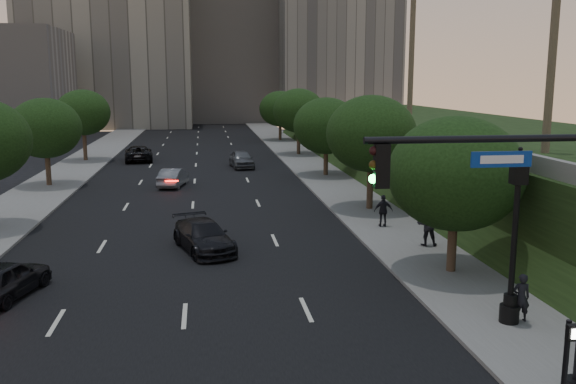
{
  "coord_description": "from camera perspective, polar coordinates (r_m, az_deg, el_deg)",
  "views": [
    {
      "loc": [
        0.76,
        -13.97,
        7.55
      ],
      "look_at": [
        3.71,
        7.29,
        3.6
      ],
      "focal_mm": 38.0,
      "sensor_mm": 36.0,
      "label": 1
    }
  ],
  "objects": [
    {
      "name": "road_surface",
      "position": [
        44.62,
        -8.76,
        0.58
      ],
      "size": [
        16.0,
        140.0,
        0.02
      ],
      "primitive_type": "cube",
      "color": "black",
      "rests_on": "ground"
    },
    {
      "name": "sidewalk_right",
      "position": [
        45.6,
        4.22,
        0.97
      ],
      "size": [
        4.5,
        140.0,
        0.15
      ],
      "primitive_type": "cube",
      "color": "slate",
      "rests_on": "ground"
    },
    {
      "name": "sidewalk_left",
      "position": [
        45.94,
        -21.65,
        0.32
      ],
      "size": [
        4.5,
        140.0,
        0.15
      ],
      "primitive_type": "cube",
      "color": "slate",
      "rests_on": "ground"
    },
    {
      "name": "embankment",
      "position": [
        47.37,
        18.84,
        3.14
      ],
      "size": [
        18.0,
        90.0,
        4.0
      ],
      "primitive_type": "cube",
      "color": "black",
      "rests_on": "ground"
    },
    {
      "name": "parapet_wall",
      "position": [
        43.98,
        9.01,
        6.13
      ],
      "size": [
        0.35,
        90.0,
        0.7
      ],
      "primitive_type": "cube",
      "color": "slate",
      "rests_on": "embankment"
    },
    {
      "name": "office_block_left",
      "position": [
        107.33,
        -16.31,
        14.54
      ],
      "size": [
        26.0,
        20.0,
        32.0
      ],
      "primitive_type": "cube",
      "color": "gray",
      "rests_on": "ground"
    },
    {
      "name": "office_block_mid",
      "position": [
        116.22,
        -5.45,
        13.07
      ],
      "size": [
        22.0,
        18.0,
        26.0
      ],
      "primitive_type": "cube",
      "color": "#A9A39B",
      "rests_on": "ground"
    },
    {
      "name": "office_block_right",
      "position": [
        112.89,
        4.17,
        15.72
      ],
      "size": [
        20.0,
        22.0,
        36.0
      ],
      "primitive_type": "cube",
      "color": "gray",
      "rests_on": "ground"
    },
    {
      "name": "tree_right_a",
      "position": [
        24.21,
        15.41,
        1.67
      ],
      "size": [
        5.2,
        5.2,
        6.24
      ],
      "color": "#38281C",
      "rests_on": "ground"
    },
    {
      "name": "tree_right_b",
      "position": [
        35.42,
        7.79,
        5.42
      ],
      "size": [
        5.2,
        5.2,
        6.74
      ],
      "color": "#38281C",
      "rests_on": "ground"
    },
    {
      "name": "tree_right_c",
      "position": [
        48.06,
        3.59,
        6.2
      ],
      "size": [
        5.2,
        5.2,
        6.24
      ],
      "color": "#38281C",
      "rests_on": "ground"
    },
    {
      "name": "tree_right_d",
      "position": [
        61.79,
        1.0,
        7.61
      ],
      "size": [
        5.2,
        5.2,
        6.74
      ],
      "color": "#38281C",
      "rests_on": "ground"
    },
    {
      "name": "tree_right_e",
      "position": [
        76.65,
        -0.75,
        7.79
      ],
      "size": [
        5.2,
        5.2,
        6.24
      ],
      "color": "#38281C",
      "rests_on": "ground"
    },
    {
      "name": "tree_left_c",
      "position": [
        46.43,
        -21.76,
        5.56
      ],
      "size": [
        5.0,
        5.0,
        6.34
      ],
      "color": "#38281C",
      "rests_on": "ground"
    },
    {
      "name": "tree_left_d",
      "position": [
        60.07,
        -18.64,
        7.05
      ],
      "size": [
        5.0,
        5.0,
        6.71
      ],
      "color": "#38281C",
      "rests_on": "ground"
    },
    {
      "name": "traffic_signal_mast",
      "position": [
        15.11,
        22.94,
        -5.29
      ],
      "size": [
        5.68,
        0.56,
        7.0
      ],
      "color": "black",
      "rests_on": "ground"
    },
    {
      "name": "street_lamp",
      "position": [
        19.77,
        20.38,
        -4.64
      ],
      "size": [
        0.64,
        0.64,
        5.62
      ],
      "color": "black",
      "rests_on": "ground"
    },
    {
      "name": "pedestrian_signal",
      "position": [
        14.9,
        24.66,
        -14.27
      ],
      "size": [
        0.3,
        0.33,
        2.5
      ],
      "color": "black",
      "rests_on": "ground"
    },
    {
      "name": "sedan_near_left",
      "position": [
        23.69,
        -24.97,
        -7.42
      ],
      "size": [
        2.66,
        4.32,
        1.37
      ],
      "primitive_type": "imported",
      "rotation": [
        0.0,
        0.0,
        2.87
      ],
      "color": "black",
      "rests_on": "ground"
    },
    {
      "name": "sedan_mid_left",
      "position": [
        44.5,
        -10.69,
        1.36
      ],
      "size": [
        2.19,
        4.27,
        1.34
      ],
      "primitive_type": "imported",
      "rotation": [
        0.0,
        0.0,
        2.95
      ],
      "color": "slate",
      "rests_on": "ground"
    },
    {
      "name": "sedan_far_left",
      "position": [
        59.27,
        -13.81,
        3.53
      ],
      "size": [
        3.03,
        5.58,
        1.49
      ],
      "primitive_type": "imported",
      "rotation": [
        0.0,
        0.0,
        3.25
      ],
      "color": "black",
      "rests_on": "ground"
    },
    {
      "name": "sedan_near_right",
      "position": [
        27.56,
        -7.9,
        -4.12
      ],
      "size": [
        3.22,
        5.03,
        1.36
      ],
      "primitive_type": "imported",
      "rotation": [
        0.0,
        0.0,
        0.31
      ],
      "color": "black",
      "rests_on": "ground"
    },
    {
      "name": "sedan_far_right",
      "position": [
        53.39,
        -4.38,
        3.1
      ],
      "size": [
        2.24,
        4.64,
        1.53
      ],
      "primitive_type": "imported",
      "rotation": [
        0.0,
        0.0,
        0.1
      ],
      "color": "#505457",
      "rests_on": "ground"
    },
    {
      "name": "pedestrian_a",
      "position": [
        20.48,
        20.98,
        -9.2
      ],
      "size": [
        0.59,
        0.42,
        1.53
      ],
      "primitive_type": "imported",
      "rotation": [
        0.0,
        0.0,
        3.05
      ],
      "color": "black",
      "rests_on": "sidewalk_right"
    },
    {
      "name": "pedestrian_b",
      "position": [
        28.29,
        12.91,
        -3.0
      ],
      "size": [
        1.08,
        0.93,
        1.92
      ],
      "primitive_type": "imported",
      "rotation": [
        0.0,
        0.0,
        2.9
      ],
      "color": "black",
      "rests_on": "sidewalk_right"
    },
    {
      "name": "pedestrian_c",
      "position": [
        31.53,
        8.91,
        -1.75
      ],
      "size": [
        0.99,
        0.47,
        1.64
      ],
      "primitive_type": "imported",
      "rotation": [
        0.0,
        0.0,
        3.07
      ],
      "color": "black",
      "rests_on": "sidewalk_right"
    }
  ]
}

